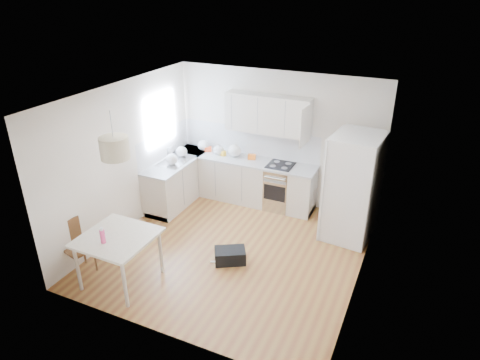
{
  "coord_description": "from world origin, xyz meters",
  "views": [
    {
      "loc": [
        2.66,
        -5.53,
        4.25
      ],
      "look_at": [
        -0.04,
        0.4,
        1.16
      ],
      "focal_mm": 32.0,
      "sensor_mm": 36.0,
      "label": 1
    }
  ],
  "objects_px": {
    "refrigerator": "(354,187)",
    "dining_chair": "(79,248)",
    "gym_bag": "(230,256)",
    "dining_table": "(118,242)"
  },
  "relations": [
    {
      "from": "refrigerator",
      "to": "dining_chair",
      "type": "bearing_deg",
      "value": -136.12
    },
    {
      "from": "refrigerator",
      "to": "dining_chair",
      "type": "height_order",
      "value": "refrigerator"
    },
    {
      "from": "refrigerator",
      "to": "dining_chair",
      "type": "xyz_separation_m",
      "value": [
        -3.64,
        -2.86,
        -0.52
      ]
    },
    {
      "from": "dining_table",
      "to": "gym_bag",
      "type": "height_order",
      "value": "dining_table"
    },
    {
      "from": "dining_chair",
      "to": "gym_bag",
      "type": "relative_size",
      "value": 1.75
    },
    {
      "from": "gym_bag",
      "to": "dining_table",
      "type": "bearing_deg",
      "value": -168.69
    },
    {
      "from": "refrigerator",
      "to": "dining_chair",
      "type": "relative_size",
      "value": 2.19
    },
    {
      "from": "dining_table",
      "to": "dining_chair",
      "type": "height_order",
      "value": "dining_chair"
    },
    {
      "from": "dining_table",
      "to": "dining_chair",
      "type": "xyz_separation_m",
      "value": [
        -0.74,
        -0.08,
        -0.28
      ]
    },
    {
      "from": "dining_chair",
      "to": "gym_bag",
      "type": "bearing_deg",
      "value": 45.13
    }
  ]
}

